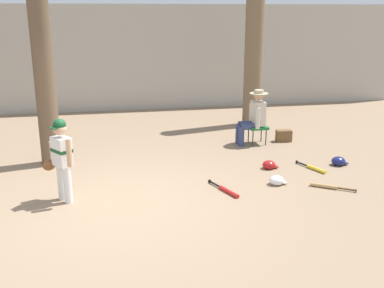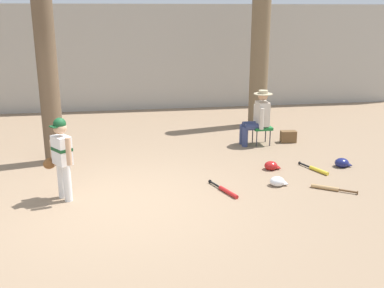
{
  "view_description": "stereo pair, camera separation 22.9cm",
  "coord_description": "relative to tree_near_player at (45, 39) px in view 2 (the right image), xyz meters",
  "views": [
    {
      "loc": [
        -0.16,
        -6.33,
        2.82
      ],
      "look_at": [
        1.16,
        0.54,
        0.75
      ],
      "focal_mm": 42.03,
      "sensor_mm": 36.0,
      "label": 1
    },
    {
      "loc": [
        0.06,
        -6.37,
        2.82
      ],
      "look_at": [
        1.16,
        0.54,
        0.75
      ],
      "focal_mm": 42.03,
      "sensor_mm": 36.0,
      "label": 2
    }
  ],
  "objects": [
    {
      "name": "bat_red_barrel",
      "position": [
        2.93,
        -2.06,
        -2.31
      ],
      "size": [
        0.35,
        0.77,
        0.07
      ],
      "color": "red",
      "rests_on": "ground"
    },
    {
      "name": "batting_helmet_white",
      "position": [
        3.85,
        -1.88,
        -2.27
      ],
      "size": [
        0.3,
        0.23,
        0.17
      ],
      "color": "silver",
      "rests_on": "ground"
    },
    {
      "name": "concrete_back_wall",
      "position": [
        1.27,
        4.79,
        -0.83
      ],
      "size": [
        18.0,
        0.36,
        3.02
      ],
      "primitive_type": "cube",
      "color": "#ADA89E",
      "rests_on": "ground"
    },
    {
      "name": "bat_yellow_trainer",
      "position": [
        4.8,
        -1.33,
        -2.31
      ],
      "size": [
        0.33,
        0.69,
        0.07
      ],
      "color": "yellow",
      "rests_on": "ground"
    },
    {
      "name": "folding_stool",
      "position": [
        4.32,
        0.53,
        -1.98
      ],
      "size": [
        0.4,
        0.4,
        0.41
      ],
      "color": "#196B2D",
      "rests_on": "ground"
    },
    {
      "name": "batting_helmet_red",
      "position": [
        4.01,
        -1.1,
        -2.27
      ],
      "size": [
        0.29,
        0.22,
        0.17
      ],
      "color": "#A81919",
      "rests_on": "ground"
    },
    {
      "name": "young_ballplayer",
      "position": [
        0.38,
        -1.9,
        -1.6
      ],
      "size": [
        0.52,
        0.5,
        1.31
      ],
      "color": "white",
      "rests_on": "ground"
    },
    {
      "name": "tree_near_player",
      "position": [
        0.0,
        0.0,
        0.0
      ],
      "size": [
        0.49,
        0.49,
        5.16
      ],
      "color": "brown",
      "rests_on": "ground"
    },
    {
      "name": "tree_behind_spectator",
      "position": [
        4.75,
        2.24,
        -0.56
      ],
      "size": [
        0.72,
        0.72,
        4.28
      ],
      "color": "brown",
      "rests_on": "ground"
    },
    {
      "name": "batting_helmet_navy",
      "position": [
        5.37,
        -1.16,
        -2.27
      ],
      "size": [
        0.31,
        0.24,
        0.18
      ],
      "color": "navy",
      "rests_on": "ground"
    },
    {
      "name": "bat_wood_tan",
      "position": [
        4.62,
        -2.2,
        -2.31
      ],
      "size": [
        0.65,
        0.46,
        0.07
      ],
      "color": "tan",
      "rests_on": "ground"
    },
    {
      "name": "ground_plane",
      "position": [
        1.27,
        -2.26,
        -2.35
      ],
      "size": [
        60.0,
        60.0,
        0.0
      ],
      "primitive_type": "plane",
      "color": "#897056"
    },
    {
      "name": "seated_spectator",
      "position": [
        4.22,
        0.52,
        -1.7
      ],
      "size": [
        0.67,
        0.53,
        1.2
      ],
      "color": "navy",
      "rests_on": "ground"
    },
    {
      "name": "handbag_beside_stool",
      "position": [
        4.97,
        0.58,
        -2.22
      ],
      "size": [
        0.35,
        0.2,
        0.26
      ],
      "primitive_type": "cube",
      "rotation": [
        0.0,
        0.0,
        -0.07
      ],
      "color": "brown",
      "rests_on": "ground"
    }
  ]
}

